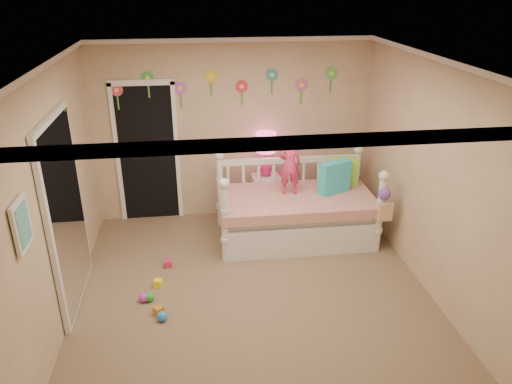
{
  "coord_description": "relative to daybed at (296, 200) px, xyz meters",
  "views": [
    {
      "loc": [
        -0.6,
        -4.52,
        3.34
      ],
      "look_at": [
        0.1,
        0.6,
        1.05
      ],
      "focal_mm": 34.17,
      "sensor_mm": 36.0,
      "label": 1
    }
  ],
  "objects": [
    {
      "name": "floor",
      "position": [
        -0.75,
        -1.34,
        -0.57
      ],
      "size": [
        4.0,
        4.5,
        0.01
      ],
      "primitive_type": "cube",
      "color": "#7F684C",
      "rests_on": "ground"
    },
    {
      "name": "ceiling",
      "position": [
        -0.75,
        -1.34,
        2.03
      ],
      "size": [
        4.0,
        4.5,
        0.01
      ],
      "primitive_type": "cube",
      "color": "white",
      "rests_on": "floor"
    },
    {
      "name": "back_wall",
      "position": [
        -0.75,
        0.91,
        0.73
      ],
      "size": [
        4.0,
        0.01,
        2.6
      ],
      "primitive_type": "cube",
      "color": "tan",
      "rests_on": "floor"
    },
    {
      "name": "left_wall",
      "position": [
        -2.75,
        -1.34,
        0.73
      ],
      "size": [
        0.01,
        4.5,
        2.6
      ],
      "primitive_type": "cube",
      "color": "tan",
      "rests_on": "floor"
    },
    {
      "name": "right_wall",
      "position": [
        1.25,
        -1.34,
        0.73
      ],
      "size": [
        0.01,
        4.5,
        2.6
      ],
      "primitive_type": "cube",
      "color": "tan",
      "rests_on": "floor"
    },
    {
      "name": "crown_molding",
      "position": [
        -0.75,
        -1.34,
        2.0
      ],
      "size": [
        4.0,
        4.5,
        0.06
      ],
      "primitive_type": null,
      "color": "white",
      "rests_on": "ceiling"
    },
    {
      "name": "daybed",
      "position": [
        0.0,
        0.0,
        0.0
      ],
      "size": [
        2.13,
        1.16,
        1.15
      ],
      "primitive_type": null,
      "rotation": [
        0.0,
        0.0,
        -0.01
      ],
      "color": "white",
      "rests_on": "floor"
    },
    {
      "name": "pillow_turquoise",
      "position": [
        0.53,
        0.03,
        0.29
      ],
      "size": [
        0.47,
        0.31,
        0.44
      ],
      "primitive_type": "cube",
      "rotation": [
        0.0,
        0.0,
        0.4
      ],
      "color": "#28C3C8",
      "rests_on": "daybed"
    },
    {
      "name": "pillow_lime",
      "position": [
        0.73,
        0.28,
        0.26
      ],
      "size": [
        0.43,
        0.22,
        0.39
      ],
      "primitive_type": "cube",
      "rotation": [
        0.0,
        0.0,
        -0.17
      ],
      "color": "#A2E044",
      "rests_on": "daybed"
    },
    {
      "name": "child",
      "position": [
        -0.08,
        0.08,
        0.48
      ],
      "size": [
        0.31,
        0.21,
        0.83
      ],
      "primitive_type": "imported",
      "rotation": [
        0.0,
        0.0,
        3.09
      ],
      "color": "#F63874",
      "rests_on": "daybed"
    },
    {
      "name": "nightstand",
      "position": [
        -0.3,
        0.72,
        -0.25
      ],
      "size": [
        0.42,
        0.34,
        0.66
      ],
      "primitive_type": "cube",
      "rotation": [
        0.0,
        0.0,
        0.1
      ],
      "color": "white",
      "rests_on": "floor"
    },
    {
      "name": "table_lamp",
      "position": [
        -0.3,
        0.72,
        0.52
      ],
      "size": [
        0.3,
        0.3,
        0.65
      ],
      "color": "#CF1B6B",
      "rests_on": "nightstand"
    },
    {
      "name": "closet_doorway",
      "position": [
        -2.0,
        0.9,
        0.46
      ],
      "size": [
        0.9,
        0.04,
        2.07
      ],
      "primitive_type": "cube",
      "color": "black",
      "rests_on": "back_wall"
    },
    {
      "name": "flower_decals",
      "position": [
        -0.84,
        0.9,
        1.37
      ],
      "size": [
        3.4,
        0.02,
        0.5
      ],
      "primitive_type": null,
      "color": "#B2668C",
      "rests_on": "back_wall"
    },
    {
      "name": "mirror_closet",
      "position": [
        -2.71,
        -1.04,
        0.48
      ],
      "size": [
        0.07,
        1.3,
        2.1
      ],
      "primitive_type": "cube",
      "color": "white",
      "rests_on": "left_wall"
    },
    {
      "name": "wall_picture",
      "position": [
        -2.72,
        -2.24,
        0.98
      ],
      "size": [
        0.05,
        0.34,
        0.42
      ],
      "primitive_type": "cube",
      "color": "white",
      "rests_on": "left_wall"
    },
    {
      "name": "hanging_bag",
      "position": [
        1.0,
        -0.59,
        0.12
      ],
      "size": [
        0.2,
        0.16,
        0.36
      ],
      "primitive_type": null,
      "color": "beige",
      "rests_on": "daybed"
    },
    {
      "name": "toy_scatter",
      "position": [
        -1.65,
        -0.98,
        -0.52
      ],
      "size": [
        1.27,
        1.51,
        0.11
      ],
      "primitive_type": null,
      "rotation": [
        0.0,
        0.0,
        0.43
      ],
      "color": "#996666",
      "rests_on": "floor"
    }
  ]
}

